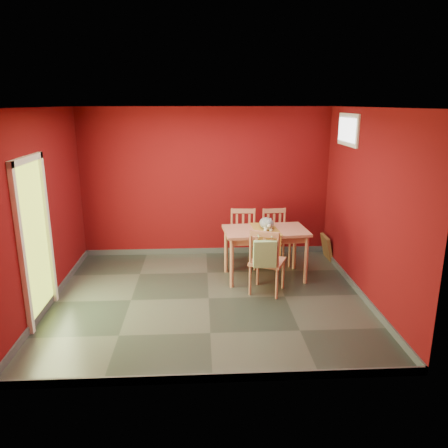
{
  "coord_description": "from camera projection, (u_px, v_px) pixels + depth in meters",
  "views": [
    {
      "loc": [
        -0.1,
        -5.85,
        2.76
      ],
      "look_at": [
        0.25,
        0.45,
        1.0
      ],
      "focal_mm": 35.0,
      "sensor_mm": 36.0,
      "label": 1
    }
  ],
  "objects": [
    {
      "name": "room_shell",
      "position": [
        209.0,
        295.0,
        6.36
      ],
      "size": [
        4.5,
        4.5,
        4.5
      ],
      "color": "#5E090C",
      "rests_on": "ground"
    },
    {
      "name": "window",
      "position": [
        348.0,
        130.0,
        6.83
      ],
      "size": [
        0.05,
        0.9,
        0.5
      ],
      "color": "white",
      "rests_on": "room_shell"
    },
    {
      "name": "chair_far_right",
      "position": [
        276.0,
        236.0,
        7.67
      ],
      "size": [
        0.49,
        0.49,
        0.96
      ],
      "color": "#B16C53",
      "rests_on": "ground"
    },
    {
      "name": "tote_bag",
      "position": [
        265.0,
        254.0,
        6.17
      ],
      "size": [
        0.32,
        0.19,
        0.45
      ],
      "color": "#87AA6D",
      "rests_on": "chair_near"
    },
    {
      "name": "cat",
      "position": [
        267.0,
        221.0,
        6.95
      ],
      "size": [
        0.29,
        0.49,
        0.23
      ],
      "primitive_type": null,
      "rotation": [
        0.0,
        0.0,
        -0.11
      ],
      "color": "slate",
      "rests_on": "table_runner"
    },
    {
      "name": "ground",
      "position": [
        209.0,
        298.0,
        6.37
      ],
      "size": [
        4.5,
        4.5,
        0.0
      ],
      "primitive_type": "plane",
      "color": "#2D342D",
      "rests_on": "ground"
    },
    {
      "name": "outlet_plate",
      "position": [
        290.0,
        237.0,
        8.29
      ],
      "size": [
        0.08,
        0.02,
        0.12
      ],
      "primitive_type": "cube",
      "color": "silver",
      "rests_on": "room_shell"
    },
    {
      "name": "picture_frame",
      "position": [
        327.0,
        247.0,
        7.95
      ],
      "size": [
        0.15,
        0.44,
        0.44
      ],
      "color": "brown",
      "rests_on": "ground"
    },
    {
      "name": "doorway",
      "position": [
        34.0,
        235.0,
        5.57
      ],
      "size": [
        0.06,
        1.01,
        2.13
      ],
      "color": "#B7D838",
      "rests_on": "ground"
    },
    {
      "name": "dining_table",
      "position": [
        265.0,
        236.0,
        6.95
      ],
      "size": [
        1.36,
        0.86,
        0.82
      ],
      "color": "#B16C53",
      "rests_on": "ground"
    },
    {
      "name": "chair_far_left",
      "position": [
        243.0,
        238.0,
        7.56
      ],
      "size": [
        0.49,
        0.49,
        0.98
      ],
      "color": "#B16C53",
      "rests_on": "ground"
    },
    {
      "name": "chair_near",
      "position": [
        267.0,
        260.0,
        6.43
      ],
      "size": [
        0.62,
        0.62,
        1.01
      ],
      "color": "#B16C53",
      "rests_on": "ground"
    },
    {
      "name": "table_runner",
      "position": [
        267.0,
        235.0,
        6.82
      ],
      "size": [
        0.43,
        0.8,
        0.39
      ],
      "color": "olive",
      "rests_on": "dining_table"
    }
  ]
}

